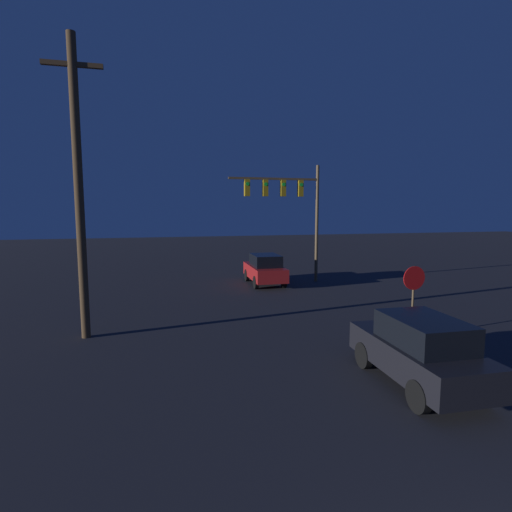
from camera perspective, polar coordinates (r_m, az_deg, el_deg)
The scene contains 6 objects.
car_near at distance 10.46m, azimuth 22.30°, elevation -12.35°, with size 1.84×4.01×1.69m.
car_far at distance 22.22m, azimuth 1.27°, elevation -1.87°, with size 1.81×4.00×1.69m.
traffic_signal_mast at distance 22.60m, azimuth 4.96°, elevation 7.87°, with size 5.22×0.30×6.64m.
stop_sign at distance 13.91m, azimuth 21.59°, elevation -4.21°, with size 0.78×0.07×2.37m.
utility_pole at distance 13.91m, azimuth -24.02°, elevation 9.18°, with size 1.77×0.28×9.52m.
fire_hydrant at distance 12.19m, azimuth 28.15°, elevation -11.95°, with size 0.24×0.24×0.93m.
Camera 1 is at (-3.72, -0.90, 4.20)m, focal length 28.00 mm.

